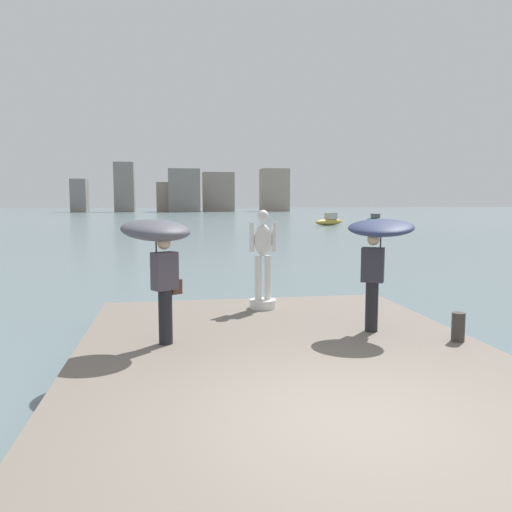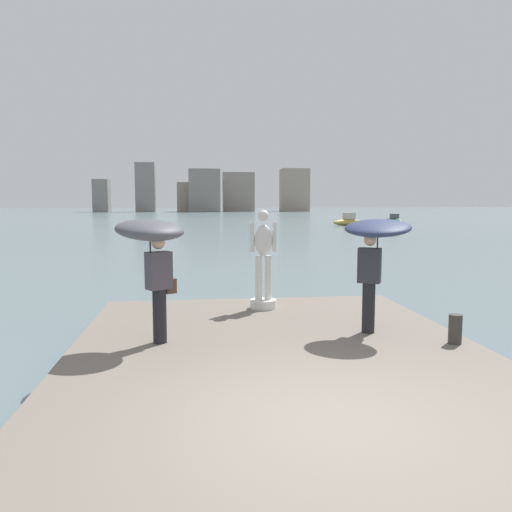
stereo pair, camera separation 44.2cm
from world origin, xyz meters
name	(u,v)px [view 1 (the left image)]	position (x,y,z in m)	size (l,w,h in m)	color
ground_plane	(191,232)	(0.00, 40.00, 0.00)	(400.00, 400.00, 0.00)	slate
pier	(297,376)	(0.00, 1.88, 0.20)	(6.47, 9.76, 0.40)	#70665B
statue_white_figure	(263,266)	(0.18, 5.61, 1.31)	(0.58, 0.57, 2.10)	silver
onlooker_left	(158,244)	(-1.94, 3.14, 2.01)	(1.50, 1.51, 2.05)	black
onlooker_right	(379,242)	(1.81, 3.35, 1.98)	(1.54, 1.54, 2.03)	black
mooring_bollard	(458,327)	(2.87, 2.53, 0.64)	(0.21, 0.21, 0.47)	#38332D
boat_mid	(374,221)	(21.84, 51.52, 0.50)	(1.11, 4.15, 1.33)	#336B5B
boat_leftward	(329,221)	(16.42, 51.72, 0.51)	(4.37, 3.12, 1.45)	#B2993D
distant_skyline	(193,191)	(4.43, 139.48, 5.66)	(60.13, 11.54, 13.39)	gray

